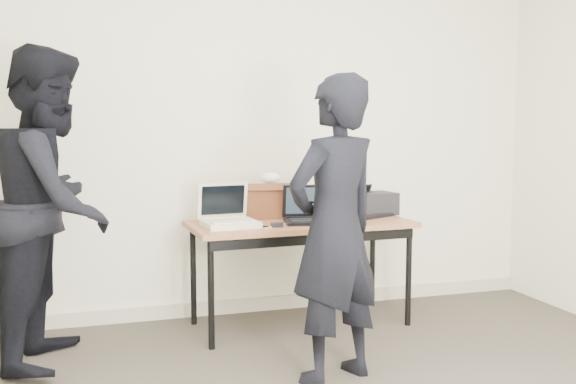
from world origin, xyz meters
name	(u,v)px	position (x,y,z in m)	size (l,w,h in m)	color
room	(385,131)	(0.00, 0.00, 1.35)	(4.60, 4.60, 2.80)	#403930
desk	(301,230)	(0.26, 1.82, 0.66)	(1.53, 0.73, 0.72)	brown
laptop_beige	(228,218)	(-0.25, 1.79, 0.77)	(0.37, 0.36, 0.28)	beige
laptop_center	(308,214)	(0.30, 1.79, 0.78)	(0.37, 0.36, 0.25)	black
laptop_right	(364,209)	(0.79, 1.96, 0.77)	(0.39, 0.38, 0.22)	black
leather_satchel	(267,200)	(0.08, 2.05, 0.85)	(0.38, 0.22, 0.25)	brown
tissue	(271,178)	(0.11, 2.05, 1.00)	(0.13, 0.10, 0.08)	white
equipment_box	(375,203)	(0.89, 2.01, 0.80)	(0.28, 0.24, 0.16)	black
power_brick	(277,225)	(0.04, 1.65, 0.73)	(0.07, 0.05, 0.03)	black
cables	(308,221)	(0.31, 1.83, 0.72)	(1.14, 0.51, 0.01)	silver
person_typist	(335,230)	(0.13, 0.87, 0.82)	(0.60, 0.39, 1.64)	black
person_observer	(53,206)	(-1.31, 1.64, 0.91)	(0.88, 0.69, 1.82)	black
baseboard	(250,305)	(0.00, 2.23, 0.05)	(4.50, 0.03, 0.10)	#B6AD96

